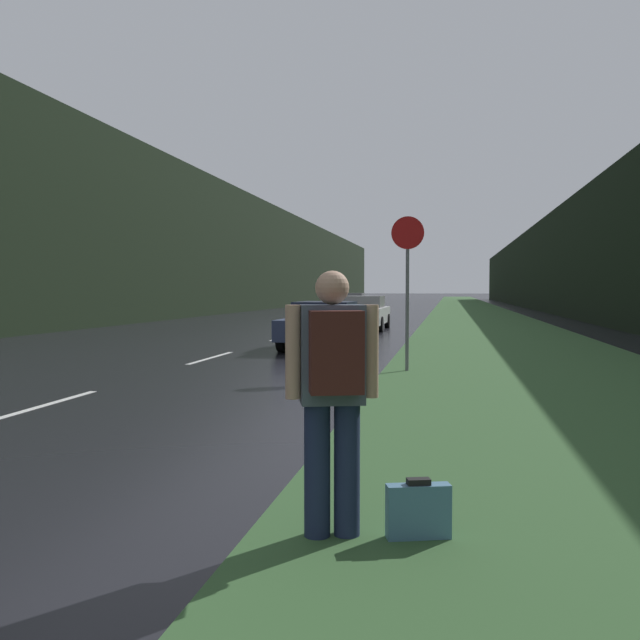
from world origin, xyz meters
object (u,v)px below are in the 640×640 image
(car_passing_far, at_px, (363,313))
(car_oncoming, at_px, (354,301))
(stop_sign, at_px, (407,278))
(suitcase, at_px, (418,512))
(hitchhiker_with_backpack, at_px, (333,387))
(car_passing_near, at_px, (324,324))

(car_passing_far, bearing_deg, car_oncoming, -81.33)
(stop_sign, height_order, car_oncoming, stop_sign)
(suitcase, distance_m, car_oncoming, 52.28)
(car_oncoming, bearing_deg, suitcase, -81.60)
(car_passing_far, xyz_separation_m, car_oncoming, (-4.34, 28.45, 0.00))
(car_passing_far, relative_size, car_oncoming, 1.07)
(stop_sign, xyz_separation_m, car_passing_far, (-2.66, 14.04, -1.18))
(suitcase, relative_size, car_oncoming, 0.10)
(stop_sign, xyz_separation_m, car_oncoming, (-6.99, 42.49, -1.17))
(stop_sign, bearing_deg, hitchhiker_with_backpack, -89.44)
(stop_sign, relative_size, car_oncoming, 0.71)
(stop_sign, distance_m, car_oncoming, 43.08)
(stop_sign, xyz_separation_m, suitcase, (0.64, -9.23, -1.68))
(hitchhiker_with_backpack, xyz_separation_m, car_passing_far, (-2.75, 23.37, -0.32))
(hitchhiker_with_backpack, relative_size, suitcase, 4.07)
(car_oncoming, bearing_deg, car_passing_near, -83.36)
(stop_sign, distance_m, hitchhiker_with_backpack, 9.37)
(car_passing_near, bearing_deg, hitchhiker_with_backpack, 100.71)
(stop_sign, distance_m, car_passing_far, 14.34)
(suitcase, relative_size, car_passing_far, 0.09)
(hitchhiker_with_backpack, xyz_separation_m, car_passing_near, (-2.75, 14.52, -0.33))
(hitchhiker_with_backpack, bearing_deg, suitcase, -7.14)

